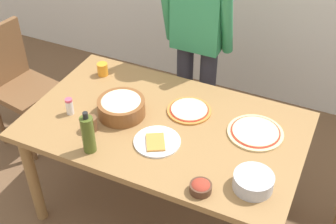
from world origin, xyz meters
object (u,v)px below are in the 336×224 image
at_px(chair_wooden_left, 17,80).
at_px(cup_orange, 103,69).
at_px(pizza_cooked_on_tray, 189,110).
at_px(popcorn_bowl, 121,106).
at_px(pizza_raw_on_board, 255,132).
at_px(olive_oil_bottle, 88,134).
at_px(mixing_bowl_steel, 253,182).
at_px(dining_table, 164,135).
at_px(salt_shaker, 70,106).
at_px(plate_with_slice, 157,142).
at_px(cup_small_brown, 91,124).
at_px(person_cook, 198,35).
at_px(small_sauce_bowl, 201,187).

xyz_separation_m(chair_wooden_left, cup_orange, (0.73, 0.06, 0.26)).
relative_size(pizza_cooked_on_tray, popcorn_bowl, 0.95).
distance_m(pizza_raw_on_board, olive_oil_bottle, 0.93).
relative_size(mixing_bowl_steel, cup_orange, 2.35).
xyz_separation_m(dining_table, pizza_cooked_on_tray, (0.09, 0.17, 0.10)).
bearing_deg(dining_table, pizza_cooked_on_tray, 62.70).
bearing_deg(salt_shaker, plate_with_slice, -1.71).
xyz_separation_m(pizza_cooked_on_tray, mixing_bowl_steel, (0.52, -0.43, 0.03)).
height_order(popcorn_bowl, cup_small_brown, popcorn_bowl).
bearing_deg(pizza_raw_on_board, person_cook, 134.28).
bearing_deg(cup_small_brown, olive_oil_bottle, -60.15).
bearing_deg(small_sauce_bowl, person_cook, 112.79).
relative_size(person_cook, plate_with_slice, 6.23).
relative_size(person_cook, pizza_cooked_on_tray, 6.11).
distance_m(pizza_cooked_on_tray, cup_small_brown, 0.59).
bearing_deg(popcorn_bowl, mixing_bowl_steel, -15.01).
relative_size(chair_wooden_left, pizza_cooked_on_tray, 3.58).
distance_m(popcorn_bowl, cup_orange, 0.45).
xyz_separation_m(dining_table, cup_small_brown, (-0.35, -0.22, 0.13)).
bearing_deg(cup_small_brown, salt_shaker, 159.49).
height_order(pizza_raw_on_board, pizza_cooked_on_tray, same).
bearing_deg(pizza_raw_on_board, pizza_cooked_on_tray, 176.07).
height_order(pizza_raw_on_board, cup_orange, cup_orange).
relative_size(pizza_raw_on_board, plate_with_slice, 1.22).
bearing_deg(pizza_cooked_on_tray, plate_with_slice, -99.14).
height_order(dining_table, chair_wooden_left, chair_wooden_left).
xyz_separation_m(pizza_cooked_on_tray, cup_small_brown, (-0.44, -0.39, 0.03)).
xyz_separation_m(small_sauce_bowl, salt_shaker, (-0.93, 0.24, 0.02)).
height_order(pizza_raw_on_board, cup_small_brown, cup_small_brown).
xyz_separation_m(plate_with_slice, cup_orange, (-0.62, 0.46, 0.03)).
xyz_separation_m(popcorn_bowl, cup_orange, (-0.32, 0.32, -0.02)).
distance_m(pizza_raw_on_board, popcorn_bowl, 0.79).
distance_m(small_sauce_bowl, olive_oil_bottle, 0.65).
bearing_deg(mixing_bowl_steel, pizza_raw_on_board, 104.27).
distance_m(person_cook, cup_orange, 0.69).
xyz_separation_m(person_cook, salt_shaker, (-0.44, -0.90, -0.13)).
bearing_deg(pizza_cooked_on_tray, chair_wooden_left, 177.30).
bearing_deg(pizza_raw_on_board, olive_oil_bottle, -146.69).
height_order(small_sauce_bowl, olive_oil_bottle, olive_oil_bottle).
relative_size(pizza_raw_on_board, mixing_bowl_steel, 1.58).
bearing_deg(cup_orange, pizza_cooked_on_tray, -10.40).
height_order(chair_wooden_left, salt_shaker, chair_wooden_left).
bearing_deg(salt_shaker, olive_oil_bottle, -38.26).
relative_size(dining_table, person_cook, 0.99).
bearing_deg(salt_shaker, popcorn_bowl, 23.26).
distance_m(plate_with_slice, olive_oil_bottle, 0.38).
distance_m(plate_with_slice, popcorn_bowl, 0.33).
bearing_deg(pizza_raw_on_board, popcorn_bowl, -167.86).
distance_m(person_cook, pizza_raw_on_board, 0.88).
distance_m(plate_with_slice, cup_small_brown, 0.39).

